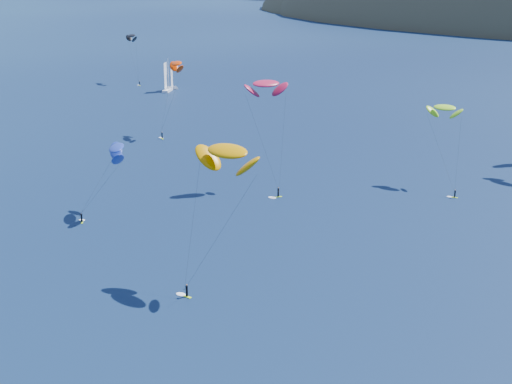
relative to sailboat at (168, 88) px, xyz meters
The scene contains 7 objects.
sailboat is the anchor object (origin of this frame).
kitesurfer_1 70.17m from the sailboat, 48.49° to the right, with size 8.53×10.49×22.40m.
kitesurfer_2 165.94m from the sailboat, 47.82° to the right, with size 11.42×10.52×24.66m.
kitesurfer_3 134.16m from the sailboat, 24.10° to the right, with size 10.85×10.51×19.30m.
kitesurfer_9 121.09m from the sailboat, 40.76° to the right, with size 11.09×10.04×25.54m.
kitesurfer_10 131.08m from the sailboat, 55.27° to the right, with size 9.57×13.29×16.01m.
kitesurfer_12 29.53m from the sailboat, 163.03° to the left, with size 11.14×7.42×20.37m.
Camera 1 is at (56.46, -21.15, 49.52)m, focal length 50.00 mm.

